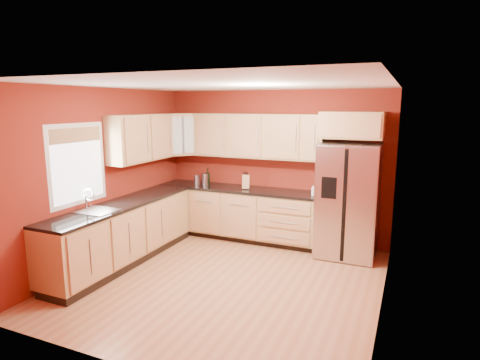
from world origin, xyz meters
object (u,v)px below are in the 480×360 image
Objects in this scene: wine_bottle_a at (208,176)px; soap_dispenser at (313,190)px; knife_block at (246,182)px; refrigerator at (348,200)px; canister_left at (206,179)px.

wine_bottle_a is 1.96m from soap_dispenser.
knife_block is 1.19m from soap_dispenser.
canister_left is (-2.55, 0.09, 0.13)m from refrigerator.
knife_block is 1.47× the size of soap_dispenser.
soap_dispenser is at bearing -2.71° from canister_left.
refrigerator is at bearing -2.09° from wine_bottle_a.
refrigerator is 1.74m from knife_block.
refrigerator is 7.30× the size of knife_block.
wine_bottle_a is at bearing 177.91° from refrigerator.
wine_bottle_a reaches higher than knife_block.
knife_block is (0.81, -0.03, 0.02)m from canister_left.
wine_bottle_a is at bearing 6.46° from canister_left.
refrigerator is 8.58× the size of canister_left.
canister_left is 0.07m from wine_bottle_a.
soap_dispenser is (-0.55, -0.01, 0.11)m from refrigerator.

